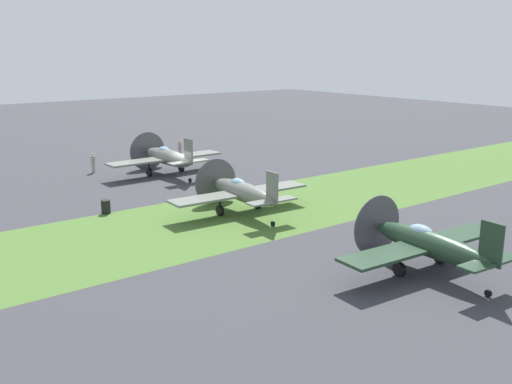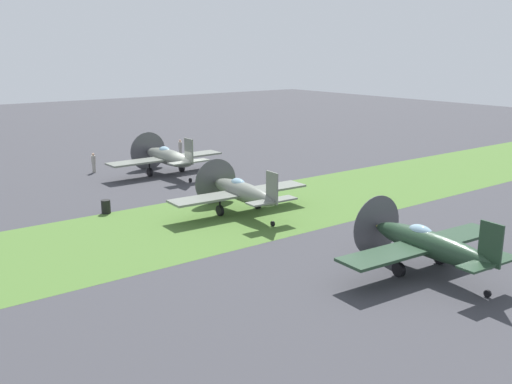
% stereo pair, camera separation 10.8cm
% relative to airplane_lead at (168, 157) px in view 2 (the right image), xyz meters
% --- Properties ---
extents(ground_plane, '(160.00, 160.00, 0.00)m').
position_rel_airplane_lead_xyz_m(ground_plane, '(0.17, -2.75, -1.56)').
color(ground_plane, '#38383D').
extents(grass_verge, '(120.00, 11.00, 0.01)m').
position_rel_airplane_lead_xyz_m(grass_verge, '(0.17, -13.61, -1.55)').
color(grass_verge, '#476B2D').
rests_on(grass_verge, ground).
extents(airplane_lead, '(10.38, 8.26, 3.72)m').
position_rel_airplane_lead_xyz_m(airplane_lead, '(0.00, 0.00, 0.00)').
color(airplane_lead, slate).
rests_on(airplane_lead, ground).
extents(airplane_wingman, '(9.88, 7.83, 3.53)m').
position_rel_airplane_lead_xyz_m(airplane_wingman, '(-1.88, -13.53, -0.08)').
color(airplane_wingman, slate).
rests_on(airplane_wingman, ground).
extents(airplane_trail, '(9.88, 7.80, 3.52)m').
position_rel_airplane_lead_xyz_m(airplane_trail, '(-0.77, -27.20, -0.09)').
color(airplane_trail, '#233D28').
rests_on(airplane_trail, ground).
extents(ground_crew_chief, '(0.38, 0.57, 1.73)m').
position_rel_airplane_lead_xyz_m(ground_crew_chief, '(-4.73, 4.75, -0.65)').
color(ground_crew_chief, '#9E998E').
rests_on(ground_crew_chief, ground).
extents(ground_crew_mechanic, '(0.38, 0.63, 1.73)m').
position_rel_airplane_lead_xyz_m(ground_crew_mechanic, '(5.10, 6.80, -0.65)').
color(ground_crew_mechanic, '#9E998E').
rests_on(ground_crew_mechanic, ground).
extents(fuel_drum, '(0.60, 0.60, 0.90)m').
position_rel_airplane_lead_xyz_m(fuel_drum, '(-9.01, -8.12, -1.11)').
color(fuel_drum, black).
rests_on(fuel_drum, ground).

